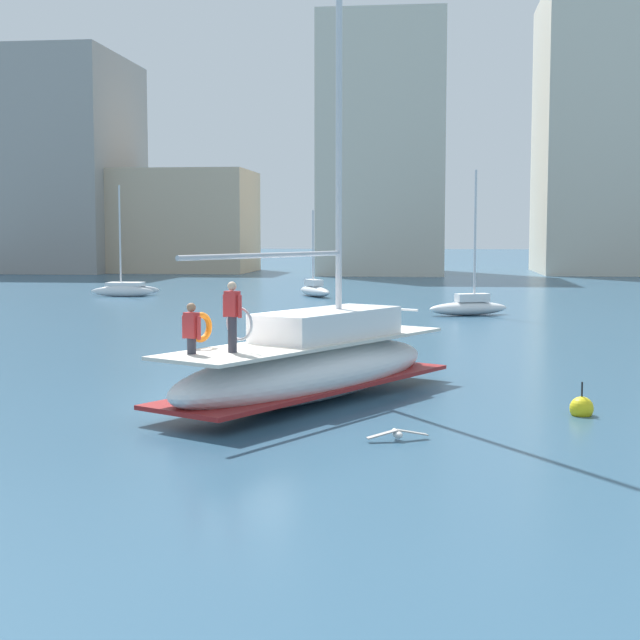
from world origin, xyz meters
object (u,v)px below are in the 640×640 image
(main_sailboat, at_px, (312,363))
(moored_sloop_far, at_px, (315,289))
(moored_sloop_near, at_px, (469,305))
(mooring_buoy, at_px, (582,408))
(seagull, at_px, (397,434))
(moored_catamaran, at_px, (125,288))

(main_sailboat, relative_size, moored_sloop_far, 2.51)
(moored_sloop_near, height_order, moored_sloop_far, moored_sloop_near)
(main_sailboat, bearing_deg, mooring_buoy, -11.67)
(main_sailboat, height_order, seagull, main_sailboat)
(moored_sloop_near, xyz_separation_m, moored_sloop_far, (-9.24, 12.60, -0.04))
(moored_catamaran, distance_m, seagull, 44.93)
(main_sailboat, height_order, moored_sloop_near, main_sailboat)
(moored_catamaran, distance_m, mooring_buoy, 44.10)
(moored_sloop_far, bearing_deg, moored_sloop_near, -53.73)
(moored_sloop_near, distance_m, mooring_buoy, 25.87)
(moored_sloop_far, height_order, seagull, moored_sloop_far)
(seagull, bearing_deg, moored_sloop_far, 99.29)
(moored_sloop_near, bearing_deg, seagull, -94.83)
(moored_catamaran, height_order, mooring_buoy, moored_catamaran)
(moored_sloop_near, distance_m, seagull, 29.04)
(mooring_buoy, bearing_deg, seagull, -142.37)
(moored_sloop_near, bearing_deg, moored_catamaran, 151.11)
(moored_sloop_far, distance_m, mooring_buoy, 39.92)
(moored_sloop_far, bearing_deg, main_sailboat, -83.04)
(seagull, relative_size, mooring_buoy, 1.42)
(moored_sloop_near, relative_size, moored_catamaran, 1.01)
(seagull, bearing_deg, main_sailboat, 117.13)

